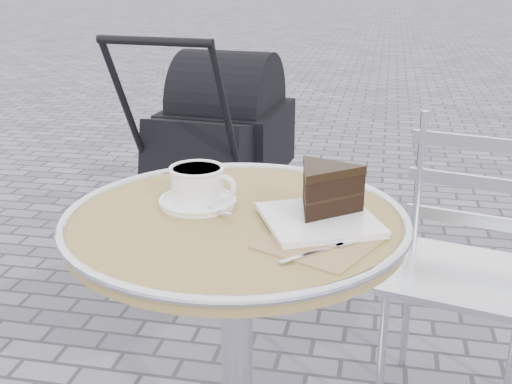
% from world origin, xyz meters
% --- Properties ---
extents(cafe_table, '(0.72, 0.72, 0.74)m').
position_xyz_m(cafe_table, '(0.00, 0.00, 0.57)').
color(cafe_table, silver).
rests_on(cafe_table, ground).
extents(cappuccino_set, '(0.17, 0.16, 0.08)m').
position_xyz_m(cappuccino_set, '(-0.09, 0.05, 0.77)').
color(cappuccino_set, white).
rests_on(cappuccino_set, cafe_table).
extents(cake_plate_set, '(0.28, 0.36, 0.11)m').
position_xyz_m(cake_plate_set, '(0.18, 0.02, 0.78)').
color(cake_plate_set, '#9E7656').
rests_on(cake_plate_set, cafe_table).
extents(bistro_chair, '(0.45, 0.45, 0.84)m').
position_xyz_m(bistro_chair, '(0.54, 0.52, 0.52)').
color(bistro_chair, silver).
rests_on(bistro_chair, ground).
extents(baby_stroller, '(0.53, 1.00, 1.00)m').
position_xyz_m(baby_stroller, '(-0.40, 1.38, 0.45)').
color(baby_stroller, black).
rests_on(baby_stroller, ground).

